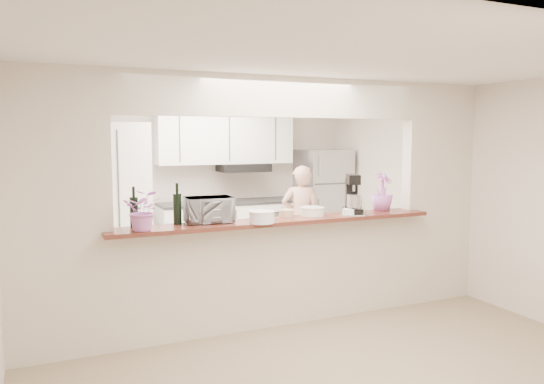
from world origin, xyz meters
TOP-DOWN VIEW (x-y plane):
  - floor at (0.00, 0.00)m, footprint 6.00×6.00m
  - tile_overlay at (0.00, 1.55)m, footprint 5.00×2.90m
  - partition at (0.00, 0.00)m, footprint 5.00×0.15m
  - bar_counter at (0.00, -0.00)m, footprint 3.40×0.38m
  - kitchen_cabinets at (-0.19, 2.72)m, footprint 3.15×0.62m
  - refrigerator at (2.05, 2.65)m, footprint 0.75×0.70m
  - flower_left at (-1.35, -0.15)m, footprint 0.41×0.39m
  - wine_bottle_a at (-1.40, 0.07)m, footprint 0.07×0.07m
  - wine_bottle_b at (-1.00, 0.07)m, footprint 0.08×0.08m
  - toaster_oven at (-0.70, 0.05)m, footprint 0.46×0.32m
  - serving_bowls at (-0.70, 0.05)m, footprint 0.37×0.37m
  - plate_stack_a at (-0.25, -0.19)m, footprint 0.25×0.25m
  - plate_stack_b at (0.42, 0.03)m, footprint 0.26×0.26m
  - red_bowl at (-0.15, -0.03)m, footprint 0.16×0.16m
  - tan_bowl at (0.15, 0.08)m, footprint 0.16×0.16m
  - utensil_caddy at (0.80, -0.15)m, footprint 0.26×0.20m
  - stand_mixer at (0.86, -0.06)m, footprint 0.28×0.33m
  - flower_right at (1.31, 0.05)m, footprint 0.31×0.31m
  - person at (1.20, 1.79)m, footprint 0.64×0.53m

SIDE VIEW (x-z plane):
  - floor at x=0.00m, z-range 0.00..0.00m
  - tile_overlay at x=0.00m, z-range 0.00..0.01m
  - bar_counter at x=0.00m, z-range 0.03..1.12m
  - person at x=1.20m, z-range 0.00..1.50m
  - refrigerator at x=2.05m, z-range 0.00..1.70m
  - kitchen_cabinets at x=-0.19m, z-range -0.15..2.10m
  - tan_bowl at x=0.15m, z-range 1.09..1.16m
  - red_bowl at x=-0.15m, z-range 1.09..1.17m
  - plate_stack_b at x=0.42m, z-range 1.09..1.18m
  - plate_stack_a at x=-0.25m, z-range 1.09..1.21m
  - utensil_caddy at x=0.80m, z-range 1.07..1.29m
  - serving_bowls at x=-0.70m, z-range 1.09..1.30m
  - toaster_oven at x=-0.70m, z-range 1.09..1.34m
  - wine_bottle_a at x=-1.40m, z-range 1.05..1.42m
  - wine_bottle_b at x=-1.00m, z-range 1.05..1.44m
  - flower_left at x=-1.35m, z-range 1.09..1.45m
  - stand_mixer at x=0.86m, z-range 1.07..1.49m
  - flower_right at x=1.31m, z-range 1.09..1.53m
  - partition at x=0.00m, z-range 0.23..2.73m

